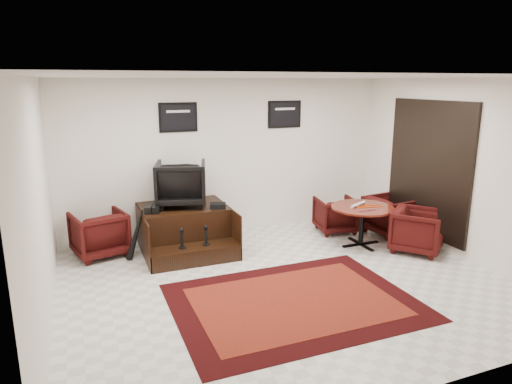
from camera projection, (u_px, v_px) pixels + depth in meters
The scene contains 16 objects.
ground at pixel (287, 284), 6.35m from camera, with size 6.00×6.00×0.00m, color silver.
room_shell at pixel (312, 154), 6.18m from camera, with size 6.02×5.02×2.81m.
area_rug at pixel (294, 302), 5.81m from camera, with size 3.03×2.27×0.01m.
shine_podium at pixel (185, 230), 7.58m from camera, with size 1.42×1.46×0.73m.
shine_chair at pixel (181, 181), 7.53m from camera, with size 0.80×0.75×0.82m, color black.
shoes_pair at pixel (153, 209), 7.21m from camera, with size 0.30×0.35×0.11m.
polish_kit at pixel (218, 206), 7.42m from camera, with size 0.25×0.17×0.09m, color black.
umbrella_black at pixel (136, 234), 7.14m from camera, with size 0.31×0.12×0.83m, color black, non-canonical shape.
umbrella_hooked at pixel (136, 233), 7.23m from camera, with size 0.30×0.11×0.79m, color black, non-canonical shape.
armchair_side at pixel (99, 232), 7.31m from camera, with size 0.78×0.73×0.80m, color black.
meeting_table at pixel (362, 212), 7.72m from camera, with size 1.05×1.05×0.68m.
table_chair_back at pixel (336, 213), 8.49m from camera, with size 0.69×0.65×0.71m, color black.
table_chair_window at pixel (390, 213), 8.35m from camera, with size 0.76×0.71×0.78m, color black.
table_chair_corner at pixel (418, 229), 7.48m from camera, with size 0.76×0.71×0.79m, color black.
paper_roll at pixel (358, 204), 7.75m from camera, with size 0.05×0.05×0.42m, color silver.
table_clutter at pixel (369, 207), 7.66m from camera, with size 0.57×0.30×0.01m.
Camera 1 is at (-2.57, -5.29, 2.74)m, focal length 32.00 mm.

